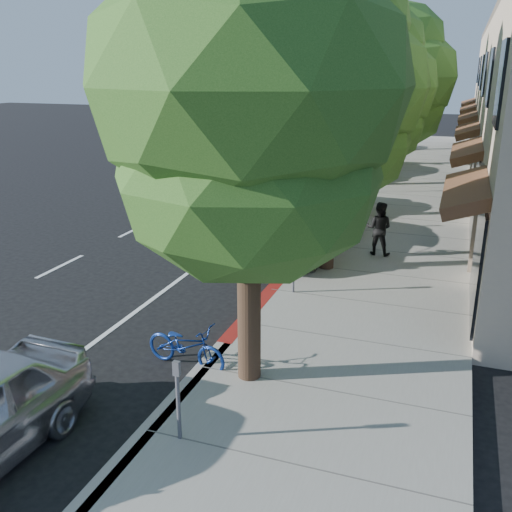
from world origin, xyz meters
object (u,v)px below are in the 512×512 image
at_px(street_tree_2, 371,89).
at_px(dark_suv_far, 359,138).
at_px(street_tree_3, 392,79).
at_px(street_tree_0, 248,93).
at_px(street_tree_1, 333,91).
at_px(pedestrian, 379,228).
at_px(cyclist, 258,248).
at_px(dark_sedan, 327,196).
at_px(street_tree_5, 415,84).
at_px(silver_suv, 292,225).
at_px(white_pickup, 347,159).
at_px(bicycle, 186,345).
at_px(street_tree_4, 405,88).

relative_size(street_tree_2, dark_suv_far, 1.42).
height_order(street_tree_3, dark_suv_far, street_tree_3).
distance_m(street_tree_0, street_tree_1, 6.00).
bearing_deg(pedestrian, street_tree_0, 85.95).
bearing_deg(cyclist, dark_sedan, 10.55).
xyz_separation_m(street_tree_3, dark_sedan, (-1.40, -5.75, -4.07)).
bearing_deg(pedestrian, street_tree_3, -79.29).
height_order(cyclist, dark_suv_far, dark_suv_far).
height_order(street_tree_0, street_tree_5, street_tree_0).
bearing_deg(silver_suv, street_tree_5, 90.21).
bearing_deg(dark_suv_far, white_pickup, -82.36).
distance_m(bicycle, pedestrian, 7.86).
bearing_deg(bicycle, cyclist, 12.39).
distance_m(dark_sedan, dark_suv_far, 16.80).
bearing_deg(street_tree_4, dark_suv_far, 121.98).
height_order(street_tree_3, street_tree_5, street_tree_3).
relative_size(street_tree_3, pedestrian, 5.18).
height_order(street_tree_0, street_tree_4, street_tree_0).
bearing_deg(bicycle, street_tree_1, -3.68).
distance_m(street_tree_2, white_pickup, 9.27).
bearing_deg(bicycle, street_tree_3, 4.69).
bearing_deg(street_tree_3, street_tree_5, 90.00).
distance_m(street_tree_1, street_tree_3, 12.00).
height_order(bicycle, silver_suv, silver_suv).
relative_size(street_tree_2, street_tree_3, 0.93).
bearing_deg(street_tree_1, white_pickup, 98.88).
distance_m(street_tree_4, cyclist, 19.36).
height_order(street_tree_1, street_tree_5, street_tree_1).
height_order(dark_sedan, white_pickup, white_pickup).
xyz_separation_m(street_tree_4, silver_suv, (-1.40, -16.50, -3.37)).
height_order(bicycle, dark_sedan, dark_sedan).
xyz_separation_m(street_tree_4, dark_sedan, (-1.40, -11.75, -3.50)).
height_order(dark_sedan, pedestrian, pedestrian).
distance_m(silver_suv, pedestrian, 2.54).
relative_size(street_tree_1, street_tree_3, 0.96).
bearing_deg(silver_suv, street_tree_0, -75.65).
bearing_deg(white_pickup, cyclist, -90.51).
bearing_deg(dark_suv_far, pedestrian, -76.87).
xyz_separation_m(street_tree_3, bicycle, (-1.30, -17.85, -4.31)).
distance_m(white_pickup, dark_suv_far, 8.80).
bearing_deg(street_tree_2, silver_suv, -107.28).
bearing_deg(street_tree_1, cyclist, -147.99).
distance_m(street_tree_0, pedestrian, 8.68).
relative_size(bicycle, white_pickup, 0.28).
xyz_separation_m(dark_sedan, pedestrian, (2.54, -4.64, 0.24)).
relative_size(street_tree_5, silver_suv, 1.20).
height_order(cyclist, silver_suv, cyclist).
distance_m(street_tree_4, street_tree_5, 6.00).
height_order(street_tree_4, dark_suv_far, street_tree_4).
bearing_deg(dark_sedan, cyclist, -90.47).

